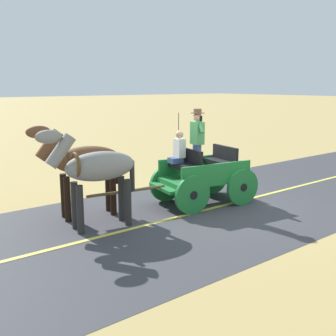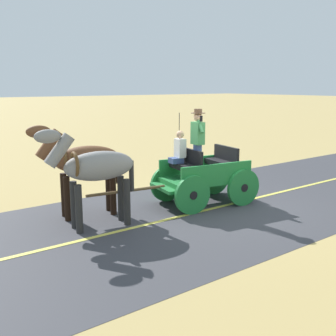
# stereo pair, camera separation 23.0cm
# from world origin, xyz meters

# --- Properties ---
(ground_plane) EXTENTS (200.00, 200.00, 0.00)m
(ground_plane) POSITION_xyz_m (0.00, 0.00, 0.00)
(ground_plane) COLOR tan
(road_surface) EXTENTS (5.74, 160.00, 0.01)m
(road_surface) POSITION_xyz_m (0.00, 0.00, 0.00)
(road_surface) COLOR #38383D
(road_surface) RESTS_ON ground
(road_centre_stripe) EXTENTS (0.12, 160.00, 0.00)m
(road_centre_stripe) POSITION_xyz_m (0.00, 0.00, 0.01)
(road_centre_stripe) COLOR #DBCC4C
(road_centre_stripe) RESTS_ON road_surface
(horse_drawn_carriage) EXTENTS (1.76, 4.51, 2.50)m
(horse_drawn_carriage) POSITION_xyz_m (0.52, 0.30, 0.82)
(horse_drawn_carriage) COLOR #1E7233
(horse_drawn_carriage) RESTS_ON ground
(horse_near_side) EXTENTS (0.78, 2.15, 2.21)m
(horse_near_side) POSITION_xyz_m (0.54, 3.36, 1.32)
(horse_near_side) COLOR gray
(horse_near_side) RESTS_ON ground
(horse_off_side) EXTENTS (0.86, 2.15, 2.21)m
(horse_off_side) POSITION_xyz_m (1.41, 3.23, 1.32)
(horse_off_side) COLOR brown
(horse_off_side) RESTS_ON ground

